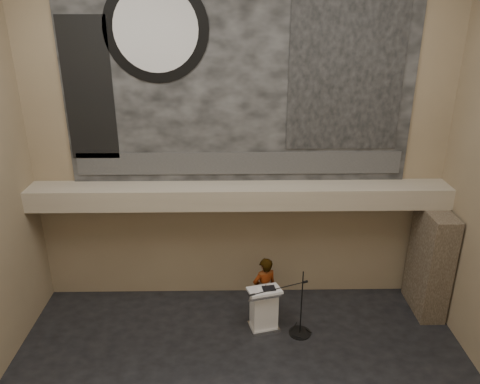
{
  "coord_description": "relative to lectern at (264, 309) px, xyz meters",
  "views": [
    {
      "loc": [
        -0.17,
        -6.72,
        7.23
      ],
      "look_at": [
        0.0,
        3.2,
        3.2
      ],
      "focal_mm": 35.0,
      "sensor_mm": 36.0,
      "label": 1
    }
  ],
  "objects": [
    {
      "name": "wall_back",
      "position": [
        -0.55,
        1.59,
        3.7
      ],
      "size": [
        10.0,
        0.02,
        8.5
      ],
      "primitive_type": "cube",
      "color": "#79674D",
      "rests_on": "floor"
    },
    {
      "name": "soffit",
      "position": [
        -0.55,
        1.19,
        2.4
      ],
      "size": [
        10.0,
        0.8,
        0.5
      ],
      "primitive_type": "cube",
      "color": "gray",
      "rests_on": "wall_back"
    },
    {
      "name": "sprinkler_left",
      "position": [
        -2.15,
        1.14,
        2.12
      ],
      "size": [
        0.04,
        0.04,
        0.06
      ],
      "primitive_type": "cylinder",
      "color": "#B2893D",
      "rests_on": "soffit"
    },
    {
      "name": "sprinkler_right",
      "position": [
        1.35,
        1.14,
        2.12
      ],
      "size": [
        0.04,
        0.04,
        0.06
      ],
      "primitive_type": "cylinder",
      "color": "#B2893D",
      "rests_on": "soffit"
    },
    {
      "name": "banner",
      "position": [
        -0.55,
        1.56,
        5.15
      ],
      "size": [
        8.0,
        0.05,
        5.0
      ],
      "primitive_type": "cube",
      "color": "black",
      "rests_on": "wall_back"
    },
    {
      "name": "banner_text_strip",
      "position": [
        -0.55,
        1.52,
        3.1
      ],
      "size": [
        7.76,
        0.02,
        0.55
      ],
      "primitive_type": "cube",
      "color": "#303030",
      "rests_on": "banner"
    },
    {
      "name": "banner_clock_rim",
      "position": [
        -2.35,
        1.52,
        6.15
      ],
      "size": [
        2.3,
        0.02,
        2.3
      ],
      "primitive_type": "cylinder",
      "rotation": [
        1.57,
        0.0,
        0.0
      ],
      "color": "black",
      "rests_on": "banner"
    },
    {
      "name": "banner_clock_face",
      "position": [
        -2.35,
        1.5,
        6.15
      ],
      "size": [
        1.84,
        0.02,
        1.84
      ],
      "primitive_type": "cylinder",
      "rotation": [
        1.57,
        0.0,
        0.0
      ],
      "color": "silver",
      "rests_on": "banner"
    },
    {
      "name": "banner_building_print",
      "position": [
        1.85,
        1.52,
        5.25
      ],
      "size": [
        2.6,
        0.02,
        3.6
      ],
      "primitive_type": "cube",
      "color": "black",
      "rests_on": "banner"
    },
    {
      "name": "banner_brick_print",
      "position": [
        -3.95,
        1.52,
        4.85
      ],
      "size": [
        1.1,
        0.02,
        3.2
      ],
      "primitive_type": "cube",
      "color": "black",
      "rests_on": "banner"
    },
    {
      "name": "stone_pier",
      "position": [
        4.1,
        0.74,
        0.8
      ],
      "size": [
        0.6,
        1.4,
        2.7
      ],
      "primitive_type": "cube",
      "color": "#3D3125",
      "rests_on": "floor"
    },
    {
      "name": "lectern",
      "position": [
        0.0,
        0.0,
        0.0
      ],
      "size": [
        0.85,
        0.7,
        1.14
      ],
      "rotation": [
        0.0,
        0.0,
        0.25
      ],
      "color": "silver",
      "rests_on": "floor"
    },
    {
      "name": "binder",
      "position": [
        0.1,
        -0.02,
        0.56
      ],
      "size": [
        0.32,
        0.27,
        0.04
      ],
      "primitive_type": "cube",
      "rotation": [
        0.0,
        0.0,
        0.14
      ],
      "color": "black",
      "rests_on": "lectern"
    },
    {
      "name": "papers",
      "position": [
        -0.06,
        -0.05,
        0.55
      ],
      "size": [
        0.23,
        0.3,
        0.0
      ],
      "primitive_type": "cube",
      "rotation": [
        0.0,
        0.0,
        0.15
      ],
      "color": "silver",
      "rests_on": "lectern"
    },
    {
      "name": "speaker_person",
      "position": [
        0.03,
        0.37,
        0.29
      ],
      "size": [
        0.72,
        0.61,
        1.69
      ],
      "primitive_type": "imported",
      "rotation": [
        0.0,
        0.0,
        3.55
      ],
      "color": "silver",
      "rests_on": "floor"
    },
    {
      "name": "mic_stand",
      "position": [
        0.8,
        -0.23,
        -0.3
      ],
      "size": [
        1.49,
        0.76,
        1.69
      ],
      "rotation": [
        0.0,
        0.0,
        0.38
      ],
      "color": "black",
      "rests_on": "floor"
    }
  ]
}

